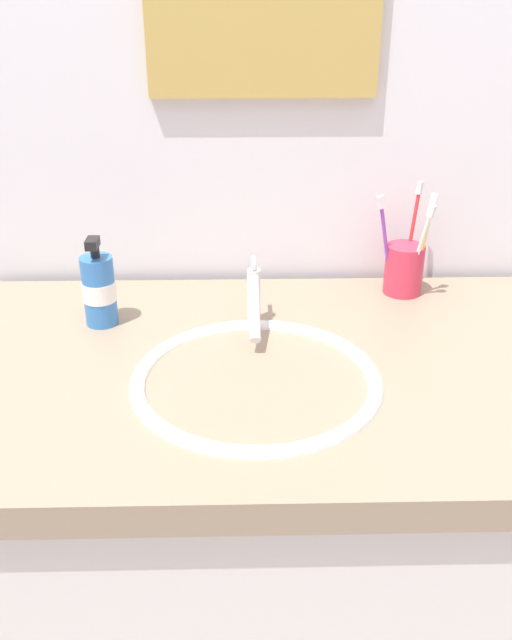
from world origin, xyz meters
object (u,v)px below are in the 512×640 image
at_px(toothbrush_cup, 404,269).
at_px(soap_dispenser, 99,289).
at_px(toothbrush_yellow, 424,239).
at_px(toothbrush_white, 421,245).
at_px(faucet, 254,299).
at_px(toothbrush_red, 412,229).
at_px(toothbrush_purple, 385,239).

relative_size(toothbrush_cup, soap_dispenser, 0.59).
distance_m(toothbrush_cup, toothbrush_yellow, 0.08).
bearing_deg(toothbrush_yellow, toothbrush_white, -125.84).
xyz_separation_m(faucet, toothbrush_red, (0.31, 0.18, 0.06)).
height_order(toothbrush_red, soap_dispenser, toothbrush_red).
bearing_deg(faucet, toothbrush_white, 19.98).
bearing_deg(toothbrush_red, toothbrush_purple, -145.69).
distance_m(toothbrush_purple, toothbrush_red, 0.07).
xyz_separation_m(toothbrush_white, toothbrush_red, (-0.00, 0.06, 0.01)).
bearing_deg(toothbrush_cup, toothbrush_purple, -167.46).
bearing_deg(toothbrush_red, toothbrush_white, -88.82).
bearing_deg(toothbrush_purple, toothbrush_yellow, -8.76).
height_order(faucet, toothbrush_red, toothbrush_red).
xyz_separation_m(toothbrush_purple, soap_dispenser, (-0.52, -0.11, -0.05)).
xyz_separation_m(toothbrush_yellow, soap_dispenser, (-0.59, -0.10, -0.05)).
distance_m(toothbrush_cup, toothbrush_red, 0.08).
distance_m(toothbrush_yellow, soap_dispenser, 0.60).
xyz_separation_m(toothbrush_purple, toothbrush_red, (0.06, 0.04, 0.00)).
bearing_deg(toothbrush_purple, soap_dispenser, -168.02).
bearing_deg(soap_dispenser, toothbrush_cup, 12.02).
bearing_deg(toothbrush_white, toothbrush_purple, 159.11).
height_order(toothbrush_yellow, soap_dispenser, toothbrush_yellow).
relative_size(faucet, toothbrush_purple, 0.84).
distance_m(faucet, toothbrush_cup, 0.33).
relative_size(faucet, toothbrush_white, 0.88).
bearing_deg(toothbrush_yellow, toothbrush_red, 101.35).
height_order(toothbrush_white, toothbrush_yellow, toothbrush_yellow).
bearing_deg(faucet, toothbrush_purple, 28.72).
bearing_deg(toothbrush_white, toothbrush_cup, 118.42).
relative_size(toothbrush_yellow, toothbrush_red, 0.98).
bearing_deg(toothbrush_red, faucet, -150.14).
xyz_separation_m(toothbrush_cup, toothbrush_yellow, (0.03, -0.02, 0.07)).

